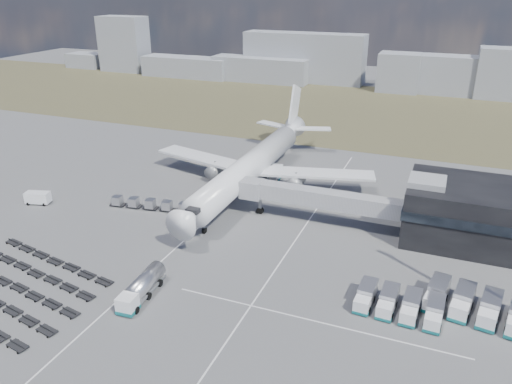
% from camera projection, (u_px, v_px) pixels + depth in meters
% --- Properties ---
extents(ground, '(420.00, 420.00, 0.00)m').
position_uv_depth(ground, '(179.00, 257.00, 81.83)').
color(ground, '#565659').
rests_on(ground, ground).
extents(grass_strip, '(420.00, 90.00, 0.01)m').
position_uv_depth(grass_strip, '(336.00, 109.00, 175.80)').
color(grass_strip, '#4C462E').
rests_on(grass_strip, ground).
extents(lane_markings, '(47.12, 110.00, 0.01)m').
position_uv_depth(lane_markings, '(241.00, 259.00, 81.05)').
color(lane_markings, silver).
rests_on(lane_markings, ground).
extents(terminal, '(30.40, 16.40, 11.00)m').
position_uv_depth(terminal, '(497.00, 216.00, 83.93)').
color(terminal, black).
rests_on(terminal, ground).
extents(jet_bridge, '(30.30, 3.80, 7.05)m').
position_uv_depth(jet_bridge, '(309.00, 197.00, 91.87)').
color(jet_bridge, '#939399').
rests_on(jet_bridge, ground).
extents(airliner, '(51.59, 64.53, 17.62)m').
position_uv_depth(airliner, '(253.00, 164.00, 107.41)').
color(airliner, white).
rests_on(airliner, ground).
extents(skyline, '(307.61, 21.78, 25.93)m').
position_uv_depth(skyline, '(397.00, 68.00, 202.37)').
color(skyline, gray).
rests_on(skyline, ground).
extents(fuel_tanker, '(3.30, 10.25, 3.26)m').
position_uv_depth(fuel_tanker, '(141.00, 288.00, 70.75)').
color(fuel_tanker, white).
rests_on(fuel_tanker, ground).
extents(pushback_tug, '(3.62, 2.50, 1.49)m').
position_uv_depth(pushback_tug, '(182.00, 228.00, 89.69)').
color(pushback_tug, white).
rests_on(pushback_tug, ground).
extents(utility_van, '(5.23, 3.43, 2.53)m').
position_uv_depth(utility_van, '(38.00, 198.00, 100.70)').
color(utility_van, white).
rests_on(utility_van, ground).
extents(catering_truck, '(2.79, 5.90, 2.63)m').
position_uv_depth(catering_truck, '(275.00, 174.00, 112.97)').
color(catering_truck, white).
rests_on(catering_truck, ground).
extents(service_trucks_near, '(11.64, 6.81, 2.52)m').
position_uv_depth(service_trucks_near, '(399.00, 304.00, 67.63)').
color(service_trucks_near, white).
rests_on(service_trucks_near, ground).
extents(service_trucks_far, '(13.69, 9.01, 2.82)m').
position_uv_depth(service_trucks_far, '(476.00, 305.00, 67.12)').
color(service_trucks_far, white).
rests_on(service_trucks_far, ground).
extents(uld_row, '(17.16, 4.33, 1.88)m').
position_uv_depth(uld_row, '(150.00, 204.00, 98.34)').
color(uld_row, black).
rests_on(uld_row, ground).
extents(baggage_dollies, '(31.06, 21.81, 0.67)m').
position_uv_depth(baggage_dollies, '(9.00, 285.00, 73.76)').
color(baggage_dollies, black).
rests_on(baggage_dollies, ground).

